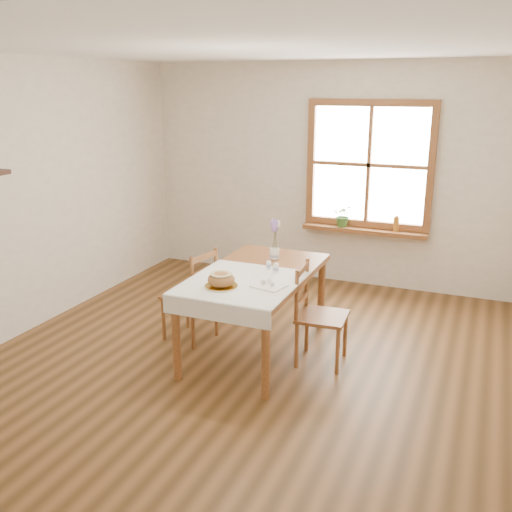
{
  "coord_description": "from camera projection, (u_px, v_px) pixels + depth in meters",
  "views": [
    {
      "loc": [
        1.84,
        -4.08,
        2.33
      ],
      "look_at": [
        0.0,
        0.3,
        0.9
      ],
      "focal_mm": 40.0,
      "sensor_mm": 36.0,
      "label": 1
    }
  ],
  "objects": [
    {
      "name": "amber_bottle",
      "position": [
        396.0,
        223.0,
        6.52
      ],
      "size": [
        0.07,
        0.07,
        0.19
      ],
      "primitive_type": "cylinder",
      "rotation": [
        0.0,
        0.0,
        -0.0
      ],
      "color": "#B47021",
      "rests_on": "window_sill"
    },
    {
      "name": "bread_plate",
      "position": [
        221.0,
        286.0,
        4.61
      ],
      "size": [
        0.32,
        0.32,
        0.01
      ],
      "primitive_type": "cylinder",
      "rotation": [
        0.0,
        0.0,
        0.3
      ],
      "color": "white",
      "rests_on": "table_linen"
    },
    {
      "name": "chair_left",
      "position": [
        189.0,
        294.0,
        5.35
      ],
      "size": [
        0.5,
        0.48,
        0.89
      ],
      "primitive_type": null,
      "rotation": [
        0.0,
        0.0,
        -1.75
      ],
      "color": "#9E5F30",
      "rests_on": "ground"
    },
    {
      "name": "window_sill",
      "position": [
        364.0,
        230.0,
        6.69
      ],
      "size": [
        1.46,
        0.2,
        0.05
      ],
      "color": "#9E5F30",
      "rests_on": "ground"
    },
    {
      "name": "flower_vase",
      "position": [
        274.0,
        254.0,
        5.36
      ],
      "size": [
        0.1,
        0.1,
        0.1
      ],
      "primitive_type": "cylinder",
      "rotation": [
        0.0,
        0.0,
        -0.11
      ],
      "color": "white",
      "rests_on": "dining_table"
    },
    {
      "name": "ground",
      "position": [
        243.0,
        364.0,
        4.96
      ],
      "size": [
        5.0,
        5.0,
        0.0
      ],
      "primitive_type": "plane",
      "color": "brown",
      "rests_on": "ground"
    },
    {
      "name": "pepper_shaker",
      "position": [
        276.0,
        268.0,
        4.94
      ],
      "size": [
        0.05,
        0.05,
        0.1
      ],
      "primitive_type": "cylinder",
      "rotation": [
        0.0,
        0.0,
        -0.09
      ],
      "color": "white",
      "rests_on": "table_linen"
    },
    {
      "name": "lavender_bouquet",
      "position": [
        274.0,
        234.0,
        5.31
      ],
      "size": [
        0.16,
        0.16,
        0.3
      ],
      "primitive_type": null,
      "color": "#8460AB",
      "rests_on": "flower_vase"
    },
    {
      "name": "table_linen",
      "position": [
        242.0,
        282.0,
        4.73
      ],
      "size": [
        0.91,
        0.99,
        0.01
      ],
      "primitive_type": "cube",
      "color": "white",
      "rests_on": "dining_table"
    },
    {
      "name": "window",
      "position": [
        369.0,
        165.0,
        6.53
      ],
      "size": [
        1.46,
        0.08,
        1.46
      ],
      "color": "#9E5F30",
      "rests_on": "ground"
    },
    {
      "name": "salt_shaker",
      "position": [
        269.0,
        265.0,
        5.05
      ],
      "size": [
        0.06,
        0.06,
        0.09
      ],
      "primitive_type": "cylinder",
      "rotation": [
        0.0,
        0.0,
        -0.32
      ],
      "color": "white",
      "rests_on": "table_linen"
    },
    {
      "name": "chair_right",
      "position": [
        322.0,
        315.0,
        4.88
      ],
      "size": [
        0.46,
        0.44,
        0.88
      ],
      "primitive_type": null,
      "rotation": [
        0.0,
        0.0,
        1.64
      ],
      "color": "#9E5F30",
      "rests_on": "ground"
    },
    {
      "name": "dining_table",
      "position": [
        256.0,
        281.0,
        5.03
      ],
      "size": [
        0.9,
        1.6,
        0.75
      ],
      "color": "#9E5F30",
      "rests_on": "ground"
    },
    {
      "name": "egg_napkin",
      "position": [
        269.0,
        286.0,
        4.62
      ],
      "size": [
        0.29,
        0.26,
        0.01
      ],
      "primitive_type": "cube",
      "rotation": [
        0.0,
        0.0,
        -0.24
      ],
      "color": "white",
      "rests_on": "table_linen"
    },
    {
      "name": "room_walls",
      "position": [
        241.0,
        168.0,
        4.46
      ],
      "size": [
        4.6,
        5.1,
        2.65
      ],
      "color": "white",
      "rests_on": "ground"
    },
    {
      "name": "potted_plant",
      "position": [
        343.0,
        218.0,
        6.75
      ],
      "size": [
        0.26,
        0.28,
        0.21
      ],
      "primitive_type": "imported",
      "rotation": [
        0.0,
        0.0,
        0.09
      ],
      "color": "#38692A",
      "rests_on": "window_sill"
    },
    {
      "name": "bread_loaf",
      "position": [
        221.0,
        278.0,
        4.59
      ],
      "size": [
        0.22,
        0.22,
        0.12
      ],
      "primitive_type": "ellipsoid",
      "color": "#B36E3F",
      "rests_on": "bread_plate"
    },
    {
      "name": "eggs",
      "position": [
        269.0,
        283.0,
        4.61
      ],
      "size": [
        0.22,
        0.21,
        0.04
      ],
      "primitive_type": null,
      "rotation": [
        0.0,
        0.0,
        -0.24
      ],
      "color": "white",
      "rests_on": "egg_napkin"
    }
  ]
}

